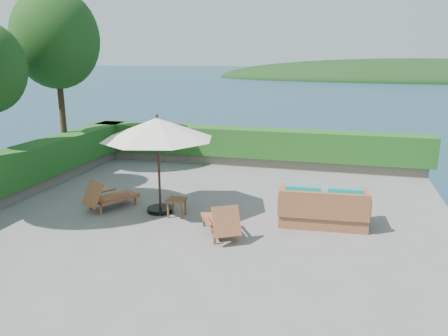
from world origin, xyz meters
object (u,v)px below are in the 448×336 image
(lounge_left, at_px, (109,196))
(patio_umbrella, at_px, (157,130))
(side_table, at_px, (177,202))
(lounge_right, at_px, (221,221))
(wicker_loveseat, at_px, (323,209))

(lounge_left, bearing_deg, patio_umbrella, 35.49)
(patio_umbrella, distance_m, side_table, 1.84)
(patio_umbrella, distance_m, lounge_right, 2.85)
(patio_umbrella, relative_size, lounge_right, 2.12)
(lounge_right, bearing_deg, patio_umbrella, 119.87)
(patio_umbrella, distance_m, lounge_left, 2.26)
(patio_umbrella, xyz_separation_m, wicker_loveseat, (4.06, 0.13, -1.74))
(lounge_left, xyz_separation_m, lounge_right, (3.30, -0.96, 0.00))
(lounge_left, height_order, lounge_right, lounge_right)
(side_table, relative_size, wicker_loveseat, 0.21)
(lounge_right, bearing_deg, wicker_loveseat, 0.41)
(lounge_right, bearing_deg, lounge_left, 133.75)
(lounge_left, bearing_deg, lounge_right, 12.89)
(patio_umbrella, bearing_deg, side_table, -21.50)
(patio_umbrella, height_order, lounge_right, patio_umbrella)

